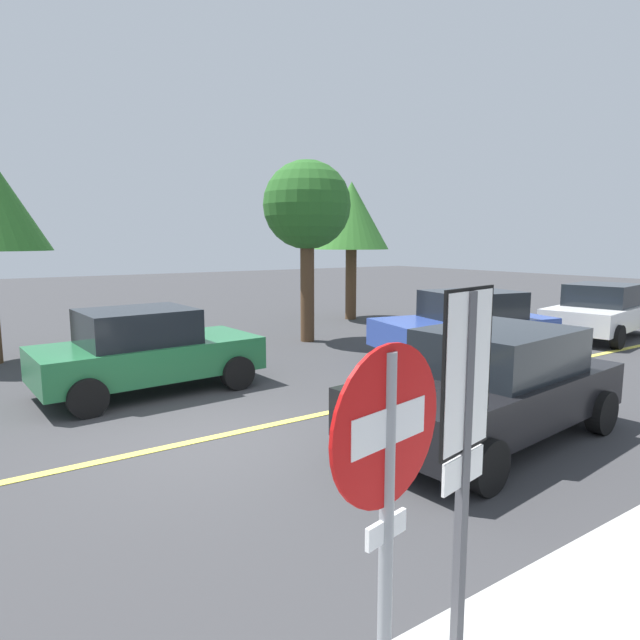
{
  "coord_description": "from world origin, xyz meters",
  "views": [
    {
      "loc": [
        -2.82,
        -6.98,
        2.78
      ],
      "look_at": [
        2.54,
        0.94,
        1.39
      ],
      "focal_mm": 30.27,
      "sensor_mm": 36.0,
      "label": 1
    }
  ],
  "objects_px": {
    "stop_sign": "(387,501)",
    "car_black_mid_road": "(492,384)",
    "car_white_approaching": "(600,311)",
    "tree_centre_verge": "(351,217)",
    "car_green_far_lane": "(146,350)",
    "car_blue_behind_van": "(466,324)",
    "speed_limit_sign": "(465,414)",
    "tree_right_verge": "(307,208)"
  },
  "relations": [
    {
      "from": "stop_sign",
      "to": "speed_limit_sign",
      "type": "relative_size",
      "value": 0.93
    },
    {
      "from": "car_green_far_lane",
      "to": "tree_centre_verge",
      "type": "bearing_deg",
      "value": 31.47
    },
    {
      "from": "car_blue_behind_van",
      "to": "tree_centre_verge",
      "type": "distance_m",
      "value": 7.55
    },
    {
      "from": "car_white_approaching",
      "to": "car_black_mid_road",
      "type": "bearing_deg",
      "value": -159.13
    },
    {
      "from": "car_white_approaching",
      "to": "tree_centre_verge",
      "type": "bearing_deg",
      "value": 116.81
    },
    {
      "from": "car_black_mid_road",
      "to": "car_white_approaching",
      "type": "distance_m",
      "value": 9.91
    },
    {
      "from": "tree_centre_verge",
      "to": "tree_right_verge",
      "type": "relative_size",
      "value": 0.98
    },
    {
      "from": "car_green_far_lane",
      "to": "tree_right_verge",
      "type": "relative_size",
      "value": 0.82
    },
    {
      "from": "car_white_approaching",
      "to": "stop_sign",
      "type": "bearing_deg",
      "value": -154.78
    },
    {
      "from": "tree_centre_verge",
      "to": "stop_sign",
      "type": "bearing_deg",
      "value": -126.79
    },
    {
      "from": "car_green_far_lane",
      "to": "car_blue_behind_van",
      "type": "distance_m",
      "value": 7.38
    },
    {
      "from": "car_black_mid_road",
      "to": "car_green_far_lane",
      "type": "relative_size",
      "value": 1.11
    },
    {
      "from": "speed_limit_sign",
      "to": "tree_right_verge",
      "type": "height_order",
      "value": "tree_right_verge"
    },
    {
      "from": "car_green_far_lane",
      "to": "car_white_approaching",
      "type": "distance_m",
      "value": 12.69
    },
    {
      "from": "speed_limit_sign",
      "to": "car_blue_behind_van",
      "type": "bearing_deg",
      "value": 40.68
    },
    {
      "from": "stop_sign",
      "to": "car_white_approaching",
      "type": "height_order",
      "value": "stop_sign"
    },
    {
      "from": "speed_limit_sign",
      "to": "car_white_approaching",
      "type": "height_order",
      "value": "speed_limit_sign"
    },
    {
      "from": "car_blue_behind_van",
      "to": "stop_sign",
      "type": "bearing_deg",
      "value": -141.1
    },
    {
      "from": "car_white_approaching",
      "to": "tree_centre_verge",
      "type": "xyz_separation_m",
      "value": [
        -3.62,
        7.15,
        2.85
      ]
    },
    {
      "from": "car_black_mid_road",
      "to": "tree_right_verge",
      "type": "bearing_deg",
      "value": 75.98
    },
    {
      "from": "car_green_far_lane",
      "to": "car_white_approaching",
      "type": "xyz_separation_m",
      "value": [
        12.58,
        -1.67,
        0.0
      ]
    },
    {
      "from": "tree_centre_verge",
      "to": "tree_right_verge",
      "type": "bearing_deg",
      "value": -142.49
    },
    {
      "from": "car_white_approaching",
      "to": "car_blue_behind_van",
      "type": "distance_m",
      "value": 5.33
    },
    {
      "from": "car_black_mid_road",
      "to": "car_white_approaching",
      "type": "bearing_deg",
      "value": 20.87
    },
    {
      "from": "car_green_far_lane",
      "to": "car_white_approaching",
      "type": "bearing_deg",
      "value": -7.55
    },
    {
      "from": "car_green_far_lane",
      "to": "car_white_approaching",
      "type": "height_order",
      "value": "car_white_approaching"
    },
    {
      "from": "car_blue_behind_van",
      "to": "tree_right_verge",
      "type": "relative_size",
      "value": 0.92
    },
    {
      "from": "stop_sign",
      "to": "car_black_mid_road",
      "type": "height_order",
      "value": "stop_sign"
    },
    {
      "from": "stop_sign",
      "to": "car_blue_behind_van",
      "type": "relative_size",
      "value": 0.51
    },
    {
      "from": "car_white_approaching",
      "to": "car_blue_behind_van",
      "type": "height_order",
      "value": "car_blue_behind_van"
    },
    {
      "from": "car_white_approaching",
      "to": "car_blue_behind_van",
      "type": "xyz_separation_m",
      "value": [
        -5.31,
        0.36,
        0.02
      ]
    },
    {
      "from": "car_black_mid_road",
      "to": "car_white_approaching",
      "type": "relative_size",
      "value": 1.05
    },
    {
      "from": "speed_limit_sign",
      "to": "car_green_far_lane",
      "type": "bearing_deg",
      "value": 87.37
    },
    {
      "from": "tree_right_verge",
      "to": "stop_sign",
      "type": "bearing_deg",
      "value": -121.09
    },
    {
      "from": "stop_sign",
      "to": "tree_centre_verge",
      "type": "distance_m",
      "value": 17.19
    },
    {
      "from": "car_black_mid_road",
      "to": "tree_centre_verge",
      "type": "distance_m",
      "value": 12.42
    },
    {
      "from": "speed_limit_sign",
      "to": "car_black_mid_road",
      "type": "xyz_separation_m",
      "value": [
        3.68,
        2.66,
        -0.97
      ]
    },
    {
      "from": "stop_sign",
      "to": "tree_centre_verge",
      "type": "xyz_separation_m",
      "value": [
        10.22,
        13.67,
        2.04
      ]
    },
    {
      "from": "car_black_mid_road",
      "to": "tree_right_verge",
      "type": "height_order",
      "value": "tree_right_verge"
    },
    {
      "from": "car_blue_behind_van",
      "to": "car_green_far_lane",
      "type": "bearing_deg",
      "value": 169.81
    },
    {
      "from": "speed_limit_sign",
      "to": "tree_right_verge",
      "type": "bearing_deg",
      "value": 61.8
    },
    {
      "from": "tree_right_verge",
      "to": "car_green_far_lane",
      "type": "bearing_deg",
      "value": -153.28
    }
  ]
}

